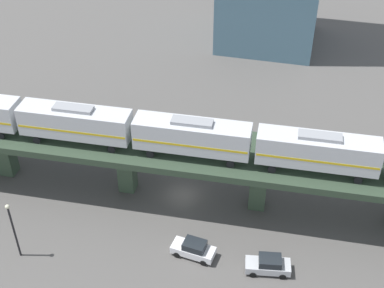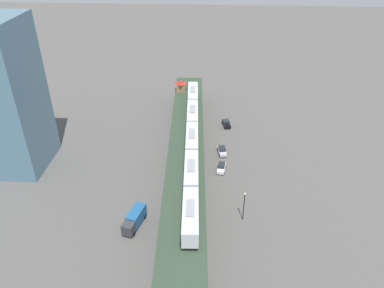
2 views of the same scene
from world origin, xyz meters
The scene contains 7 objects.
ground_plane centered at (0.00, 0.00, 0.00)m, with size 400.00×400.00×0.00m, color #514F4C.
elevated_viaduct centered at (0.01, -0.17, 6.11)m, with size 12.84×92.30×7.10m.
subway_train centered at (-1.33, -1.43, 9.63)m, with size 5.84×62.46×4.45m.
street_car_white centered at (-8.45, -3.39, 0.94)m, with size 2.38×4.59×1.89m.
street_car_silver centered at (-8.66, -10.97, 0.94)m, with size 2.49×4.63×1.89m.
delivery_truck centered at (9.16, 16.79, 1.76)m, with size 3.98×7.53×3.20m.
street_lamp centered at (-12.74, 13.65, 4.11)m, with size 0.44×0.44×6.94m.
Camera 1 is at (-44.15, -12.21, 41.49)m, focal length 50.00 mm.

